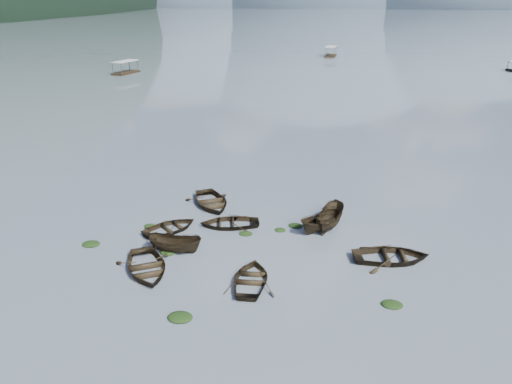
% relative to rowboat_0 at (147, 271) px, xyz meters
% --- Properties ---
extents(ground_plane, '(2400.00, 2400.00, 0.00)m').
position_rel_rowboat_0_xyz_m(ground_plane, '(5.08, -2.49, 0.00)').
color(ground_plane, slate).
extents(haze_mtn_a, '(520.00, 520.00, 280.00)m').
position_rel_rowboat_0_xyz_m(haze_mtn_a, '(-254.92, 897.51, 0.00)').
color(haze_mtn_a, '#475666').
rests_on(haze_mtn_a, ground).
extents(haze_mtn_b, '(520.00, 520.00, 340.00)m').
position_rel_rowboat_0_xyz_m(haze_mtn_b, '(-54.92, 897.51, 0.00)').
color(haze_mtn_b, '#475666').
rests_on(haze_mtn_b, ground).
extents(haze_mtn_c, '(520.00, 520.00, 260.00)m').
position_rel_rowboat_0_xyz_m(haze_mtn_c, '(145.08, 897.51, 0.00)').
color(haze_mtn_c, '#475666').
rests_on(haze_mtn_c, ground).
extents(rowboat_0, '(5.57, 6.04, 1.02)m').
position_rel_rowboat_0_xyz_m(rowboat_0, '(0.00, 0.00, 0.00)').
color(rowboat_0, black).
rests_on(rowboat_0, ground).
extents(rowboat_1, '(4.93, 5.06, 0.86)m').
position_rel_rowboat_0_xyz_m(rowboat_1, '(-0.55, 5.79, 0.00)').
color(rowboat_1, black).
rests_on(rowboat_1, ground).
extents(rowboat_2, '(3.82, 1.57, 1.45)m').
position_rel_rowboat_0_xyz_m(rowboat_2, '(0.88, 2.81, 0.00)').
color(rowboat_2, black).
rests_on(rowboat_2, ground).
extents(rowboat_3, '(3.41, 4.53, 0.89)m').
position_rel_rowboat_0_xyz_m(rowboat_3, '(6.67, -0.03, 0.00)').
color(rowboat_3, black).
rests_on(rowboat_3, ground).
extents(rowboat_4, '(5.53, 4.43, 1.02)m').
position_rel_rowboat_0_xyz_m(rowboat_4, '(14.99, 4.30, 0.00)').
color(rowboat_4, black).
rests_on(rowboat_4, ground).
extents(rowboat_5, '(3.54, 3.89, 1.48)m').
position_rel_rowboat_0_xyz_m(rowboat_5, '(10.19, 7.91, 0.00)').
color(rowboat_5, black).
rests_on(rowboat_5, ground).
extents(rowboat_6, '(5.78, 6.27, 1.06)m').
position_rel_rowboat_0_xyz_m(rowboat_6, '(1.08, 10.90, 0.00)').
color(rowboat_6, black).
rests_on(rowboat_6, ground).
extents(rowboat_7, '(5.07, 4.20, 0.91)m').
position_rel_rowboat_0_xyz_m(rowboat_7, '(3.49, 7.35, 0.00)').
color(rowboat_7, black).
rests_on(rowboat_7, ground).
extents(rowboat_8, '(2.49, 4.45, 1.62)m').
position_rel_rowboat_0_xyz_m(rowboat_8, '(10.76, 8.72, 0.00)').
color(rowboat_8, black).
rests_on(rowboat_8, ground).
extents(weed_clump_0, '(1.25, 1.02, 0.27)m').
position_rel_rowboat_0_xyz_m(weed_clump_0, '(-5.13, 2.59, 0.00)').
color(weed_clump_0, black).
rests_on(weed_clump_0, ground).
extents(weed_clump_1, '(1.10, 0.88, 0.24)m').
position_rel_rowboat_0_xyz_m(weed_clump_1, '(0.48, 2.47, 0.00)').
color(weed_clump_1, black).
rests_on(weed_clump_1, ground).
extents(weed_clump_2, '(1.37, 1.09, 0.30)m').
position_rel_rowboat_0_xyz_m(weed_clump_2, '(3.66, -4.25, 0.00)').
color(weed_clump_2, black).
rests_on(weed_clump_2, ground).
extents(weed_clump_3, '(0.85, 0.71, 0.19)m').
position_rel_rowboat_0_xyz_m(weed_clump_3, '(7.31, 7.32, 0.00)').
color(weed_clump_3, black).
rests_on(weed_clump_3, ground).
extents(weed_clump_4, '(1.20, 0.95, 0.25)m').
position_rel_rowboat_0_xyz_m(weed_clump_4, '(14.77, -0.85, 0.00)').
color(weed_clump_4, black).
rests_on(weed_clump_4, ground).
extents(weed_clump_5, '(0.97, 0.78, 0.21)m').
position_rel_rowboat_0_xyz_m(weed_clump_5, '(-2.26, 6.12, 0.00)').
color(weed_clump_5, black).
rests_on(weed_clump_5, ground).
extents(weed_clump_6, '(0.99, 0.82, 0.21)m').
position_rel_rowboat_0_xyz_m(weed_clump_6, '(4.97, 6.25, 0.00)').
color(weed_clump_6, black).
rests_on(weed_clump_6, ground).
extents(weed_clump_7, '(1.07, 0.85, 0.23)m').
position_rel_rowboat_0_xyz_m(weed_clump_7, '(8.34, 8.24, 0.00)').
color(weed_clump_7, black).
rests_on(weed_clump_7, ground).
extents(pontoon_left, '(4.14, 7.22, 2.60)m').
position_rel_rowboat_0_xyz_m(pontoon_left, '(-37.29, 78.23, 0.00)').
color(pontoon_left, black).
rests_on(pontoon_left, ground).
extents(pontoon_centre, '(3.22, 6.91, 2.59)m').
position_rel_rowboat_0_xyz_m(pontoon_centre, '(4.85, 120.05, 0.00)').
color(pontoon_centre, black).
rests_on(pontoon_centre, ground).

